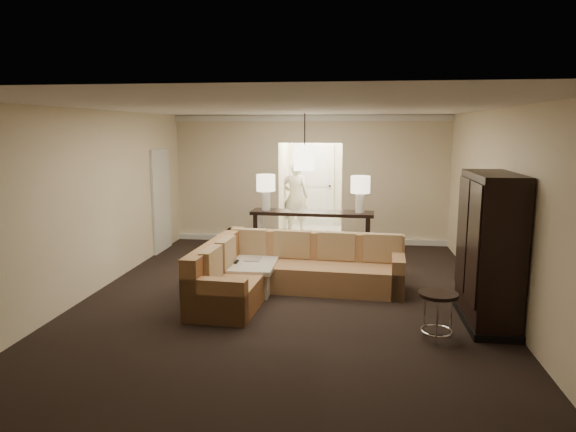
# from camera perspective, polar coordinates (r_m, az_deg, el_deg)

# --- Properties ---
(ground) EXTENTS (8.00, 8.00, 0.00)m
(ground) POSITION_cam_1_polar(r_m,az_deg,el_deg) (7.72, -0.14, -9.29)
(ground) COLOR black
(ground) RESTS_ON ground
(wall_back) EXTENTS (6.00, 0.04, 2.80)m
(wall_back) POSITION_cam_1_polar(r_m,az_deg,el_deg) (11.34, 2.46, 4.07)
(wall_back) COLOR beige
(wall_back) RESTS_ON ground
(wall_front) EXTENTS (6.00, 0.04, 2.80)m
(wall_front) POSITION_cam_1_polar(r_m,az_deg,el_deg) (3.56, -8.55, -8.70)
(wall_front) COLOR beige
(wall_front) RESTS_ON ground
(wall_left) EXTENTS (0.04, 8.00, 2.80)m
(wall_left) POSITION_cam_1_polar(r_m,az_deg,el_deg) (8.32, -21.11, 1.36)
(wall_left) COLOR beige
(wall_left) RESTS_ON ground
(wall_right) EXTENTS (0.04, 8.00, 2.80)m
(wall_right) POSITION_cam_1_polar(r_m,az_deg,el_deg) (7.61, 22.86, 0.52)
(wall_right) COLOR beige
(wall_right) RESTS_ON ground
(ceiling) EXTENTS (6.00, 8.00, 0.02)m
(ceiling) POSITION_cam_1_polar(r_m,az_deg,el_deg) (7.31, -0.15, 11.95)
(ceiling) COLOR silver
(ceiling) RESTS_ON wall_back
(crown_molding) EXTENTS (6.00, 0.10, 0.12)m
(crown_molding) POSITION_cam_1_polar(r_m,az_deg,el_deg) (11.23, 2.49, 10.81)
(crown_molding) COLOR silver
(crown_molding) RESTS_ON wall_back
(baseboard) EXTENTS (6.00, 0.10, 0.12)m
(baseboard) POSITION_cam_1_polar(r_m,az_deg,el_deg) (11.50, 2.39, -2.62)
(baseboard) COLOR silver
(baseboard) RESTS_ON ground
(side_door) EXTENTS (0.05, 0.90, 2.10)m
(side_door) POSITION_cam_1_polar(r_m,az_deg,el_deg) (10.88, -13.90, 1.69)
(side_door) COLOR silver
(side_door) RESTS_ON ground
(foyer) EXTENTS (1.44, 2.02, 2.80)m
(foyer) POSITION_cam_1_polar(r_m,az_deg,el_deg) (12.68, 2.97, 4.21)
(foyer) COLOR beige
(foyer) RESTS_ON ground
(sectional_sofa) EXTENTS (3.04, 2.37, 0.87)m
(sectional_sofa) POSITION_cam_1_polar(r_m,az_deg,el_deg) (7.92, -0.34, -6.17)
(sectional_sofa) COLOR brown
(sectional_sofa) RESTS_ON ground
(coffee_table) EXTENTS (1.13, 1.13, 0.47)m
(coffee_table) POSITION_cam_1_polar(r_m,az_deg,el_deg) (8.19, -5.28, -6.53)
(coffee_table) COLOR beige
(coffee_table) RESTS_ON ground
(console_table) EXTENTS (2.40, 0.64, 0.92)m
(console_table) POSITION_cam_1_polar(r_m,az_deg,el_deg) (10.06, 2.68, -1.56)
(console_table) COLOR black
(console_table) RESTS_ON ground
(armoire) EXTENTS (0.59, 1.37, 1.97)m
(armoire) POSITION_cam_1_polar(r_m,az_deg,el_deg) (7.08, 21.42, -3.81)
(armoire) COLOR black
(armoire) RESTS_ON ground
(drink_table) EXTENTS (0.47, 0.47, 0.58)m
(drink_table) POSITION_cam_1_polar(r_m,az_deg,el_deg) (6.48, 16.31, -9.57)
(drink_table) COLOR black
(drink_table) RESTS_ON ground
(table_lamp_left) EXTENTS (0.37, 0.37, 0.70)m
(table_lamp_left) POSITION_cam_1_polar(r_m,az_deg,el_deg) (10.09, -2.48, 3.30)
(table_lamp_left) COLOR silver
(table_lamp_left) RESTS_ON console_table
(table_lamp_right) EXTENTS (0.37, 0.37, 0.70)m
(table_lamp_right) POSITION_cam_1_polar(r_m,az_deg,el_deg) (9.87, 8.04, 3.07)
(table_lamp_right) COLOR silver
(table_lamp_right) RESTS_ON console_table
(pendant_light) EXTENTS (0.38, 0.38, 1.09)m
(pendant_light) POSITION_cam_1_polar(r_m,az_deg,el_deg) (10.00, 1.85, 6.49)
(pendant_light) COLOR black
(pendant_light) RESTS_ON ceiling
(person) EXTENTS (0.73, 0.51, 1.93)m
(person) POSITION_cam_1_polar(r_m,az_deg,el_deg) (12.50, 0.80, 2.59)
(person) COLOR beige
(person) RESTS_ON ground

